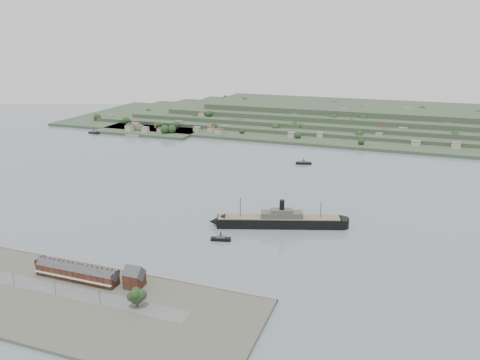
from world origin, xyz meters
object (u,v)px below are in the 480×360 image
(gabled_building, at_px, (134,277))
(steamship, at_px, (275,221))
(fig_tree, at_px, (137,296))
(terrace_row, at_px, (77,272))
(tugboat, at_px, (221,239))

(gabled_building, relative_size, steamship, 0.13)
(gabled_building, distance_m, fig_tree, 22.35)
(terrace_row, relative_size, gabled_building, 3.95)
(terrace_row, bearing_deg, fig_tree, -15.76)
(gabled_building, distance_m, tugboat, 83.42)
(steamship, xyz_separation_m, tugboat, (-30.28, -38.65, -3.23))
(terrace_row, xyz_separation_m, steamship, (89.87, 122.85, -2.01))
(steamship, height_order, tugboat, steamship)
(terrace_row, height_order, tugboat, terrace_row)
(gabled_building, xyz_separation_m, steamship, (52.37, 118.83, -3.35))
(terrace_row, height_order, gabled_building, gabled_building)
(gabled_building, bearing_deg, fig_tree, -54.77)
(tugboat, distance_m, fig_tree, 99.11)
(terrace_row, distance_m, gabled_building, 37.74)
(steamship, bearing_deg, gabled_building, -113.78)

